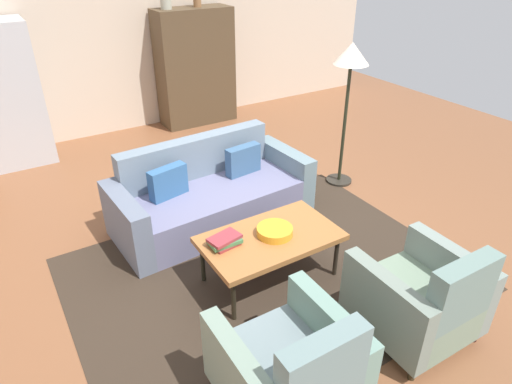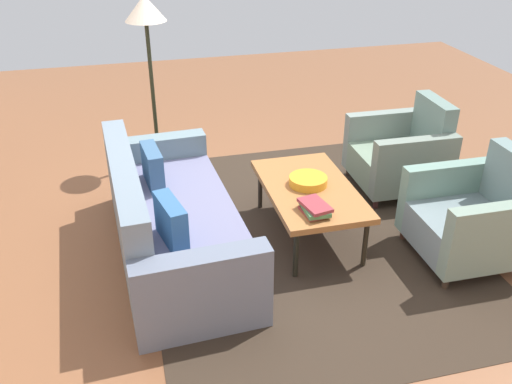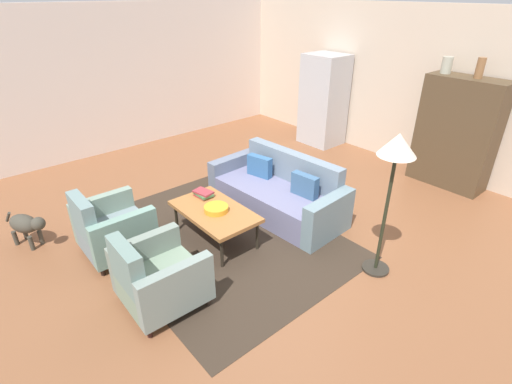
{
  "view_description": "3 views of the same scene",
  "coord_description": "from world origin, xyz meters",
  "px_view_note": "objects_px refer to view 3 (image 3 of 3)",
  "views": [
    {
      "loc": [
        -2.15,
        -3.35,
        2.71
      ],
      "look_at": [
        -0.31,
        -0.36,
        0.71
      ],
      "focal_mm": 31.45,
      "sensor_mm": 36.0,
      "label": 1
    },
    {
      "loc": [
        -4.14,
        0.7,
        2.63
      ],
      "look_at": [
        -0.45,
        -0.24,
        0.52
      ],
      "focal_mm": 39.07,
      "sensor_mm": 36.0,
      "label": 2
    },
    {
      "loc": [
        3.25,
        -3.1,
        3.0
      ],
      "look_at": [
        -0.09,
        -0.23,
        0.67
      ],
      "focal_mm": 27.03,
      "sensor_mm": 36.0,
      "label": 3
    }
  ],
  "objects_px": {
    "refrigerator": "(324,100)",
    "couch": "(280,193)",
    "coffee_table": "(214,212)",
    "vase_round": "(480,68)",
    "book_stack": "(203,194)",
    "cabinet": "(456,133)",
    "fruit_bowl": "(216,209)",
    "armchair_left": "(110,230)",
    "floor_lamp": "(395,159)",
    "armchair_right": "(156,279)",
    "dog": "(26,225)",
    "vase_tall": "(447,65)"
  },
  "relations": [
    {
      "from": "fruit_bowl",
      "to": "cabinet",
      "type": "bearing_deg",
      "value": 74.04
    },
    {
      "from": "coffee_table",
      "to": "armchair_right",
      "type": "bearing_deg",
      "value": -62.83
    },
    {
      "from": "couch",
      "to": "armchair_left",
      "type": "xyz_separation_m",
      "value": [
        -0.6,
        -2.35,
        0.06
      ]
    },
    {
      "from": "armchair_left",
      "to": "dog",
      "type": "bearing_deg",
      "value": -138.5
    },
    {
      "from": "coffee_table",
      "to": "couch",
      "type": "bearing_deg",
      "value": 90.23
    },
    {
      "from": "armchair_right",
      "to": "dog",
      "type": "distance_m",
      "value": 2.2
    },
    {
      "from": "couch",
      "to": "coffee_table",
      "type": "relative_size",
      "value": 1.79
    },
    {
      "from": "refrigerator",
      "to": "vase_round",
      "type": "bearing_deg",
      "value": 2.01
    },
    {
      "from": "armchair_left",
      "to": "vase_tall",
      "type": "height_order",
      "value": "vase_tall"
    },
    {
      "from": "couch",
      "to": "vase_round",
      "type": "distance_m",
      "value": 3.52
    },
    {
      "from": "armchair_right",
      "to": "vase_round",
      "type": "relative_size",
      "value": 2.92
    },
    {
      "from": "coffee_table",
      "to": "refrigerator",
      "type": "relative_size",
      "value": 0.65
    },
    {
      "from": "book_stack",
      "to": "cabinet",
      "type": "relative_size",
      "value": 0.16
    },
    {
      "from": "armchair_left",
      "to": "vase_round",
      "type": "height_order",
      "value": "vase_round"
    },
    {
      "from": "fruit_bowl",
      "to": "refrigerator",
      "type": "relative_size",
      "value": 0.17
    },
    {
      "from": "floor_lamp",
      "to": "vase_tall",
      "type": "bearing_deg",
      "value": 108.58
    },
    {
      "from": "armchair_left",
      "to": "book_stack",
      "type": "xyz_separation_m",
      "value": [
        0.2,
        1.26,
        0.16
      ]
    },
    {
      "from": "book_stack",
      "to": "refrigerator",
      "type": "height_order",
      "value": "refrigerator"
    },
    {
      "from": "coffee_table",
      "to": "armchair_left",
      "type": "xyz_separation_m",
      "value": [
        -0.6,
        -1.17,
        -0.08
      ]
    },
    {
      "from": "coffee_table",
      "to": "refrigerator",
      "type": "distance_m",
      "value": 4.23
    },
    {
      "from": "refrigerator",
      "to": "dog",
      "type": "distance_m",
      "value": 5.86
    },
    {
      "from": "cabinet",
      "to": "dog",
      "type": "distance_m",
      "value": 6.53
    },
    {
      "from": "couch",
      "to": "armchair_left",
      "type": "height_order",
      "value": "armchair_left"
    },
    {
      "from": "book_stack",
      "to": "dog",
      "type": "bearing_deg",
      "value": -118.01
    },
    {
      "from": "coffee_table",
      "to": "fruit_bowl",
      "type": "xyz_separation_m",
      "value": [
        0.04,
        0.0,
        0.07
      ]
    },
    {
      "from": "armchair_left",
      "to": "armchair_right",
      "type": "xyz_separation_m",
      "value": [
        1.2,
        0.0,
        0.0
      ]
    },
    {
      "from": "vase_tall",
      "to": "refrigerator",
      "type": "xyz_separation_m",
      "value": [
        -2.34,
        -0.1,
        -1.0
      ]
    },
    {
      "from": "couch",
      "to": "vase_tall",
      "type": "bearing_deg",
      "value": -108.94
    },
    {
      "from": "vase_tall",
      "to": "refrigerator",
      "type": "bearing_deg",
      "value": -177.56
    },
    {
      "from": "coffee_table",
      "to": "vase_round",
      "type": "distance_m",
      "value": 4.48
    },
    {
      "from": "couch",
      "to": "book_stack",
      "type": "relative_size",
      "value": 7.26
    },
    {
      "from": "couch",
      "to": "fruit_bowl",
      "type": "distance_m",
      "value": 1.2
    },
    {
      "from": "coffee_table",
      "to": "armchair_left",
      "type": "relative_size",
      "value": 1.36
    },
    {
      "from": "fruit_bowl",
      "to": "floor_lamp",
      "type": "distance_m",
      "value": 2.25
    },
    {
      "from": "coffee_table",
      "to": "vase_round",
      "type": "height_order",
      "value": "vase_round"
    },
    {
      "from": "cabinet",
      "to": "refrigerator",
      "type": "bearing_deg",
      "value": -177.82
    },
    {
      "from": "armchair_right",
      "to": "cabinet",
      "type": "distance_m",
      "value": 5.24
    },
    {
      "from": "armchair_left",
      "to": "vase_tall",
      "type": "distance_m",
      "value": 5.59
    },
    {
      "from": "refrigerator",
      "to": "cabinet",
      "type": "bearing_deg",
      "value": 2.18
    },
    {
      "from": "book_stack",
      "to": "floor_lamp",
      "type": "relative_size",
      "value": 0.17
    },
    {
      "from": "coffee_table",
      "to": "vase_tall",
      "type": "relative_size",
      "value": 4.69
    },
    {
      "from": "floor_lamp",
      "to": "dog",
      "type": "distance_m",
      "value": 4.57
    },
    {
      "from": "cabinet",
      "to": "refrigerator",
      "type": "relative_size",
      "value": 0.97
    },
    {
      "from": "couch",
      "to": "armchair_left",
      "type": "bearing_deg",
      "value": 72.63
    },
    {
      "from": "refrigerator",
      "to": "couch",
      "type": "bearing_deg",
      "value": -60.43
    },
    {
      "from": "armchair_right",
      "to": "book_stack",
      "type": "xyz_separation_m",
      "value": [
        -1.0,
        1.26,
        0.16
      ]
    },
    {
      "from": "fruit_bowl",
      "to": "coffee_table",
      "type": "bearing_deg",
      "value": 180.0
    },
    {
      "from": "cabinet",
      "to": "floor_lamp",
      "type": "height_order",
      "value": "cabinet"
    },
    {
      "from": "coffee_table",
      "to": "floor_lamp",
      "type": "bearing_deg",
      "value": 31.63
    },
    {
      "from": "armchair_left",
      "to": "cabinet",
      "type": "bearing_deg",
      "value": 71.41
    }
  ]
}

